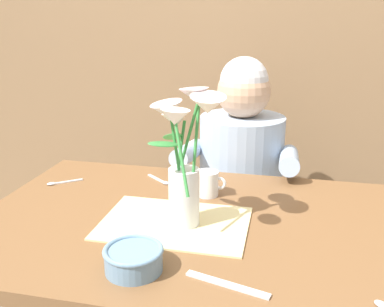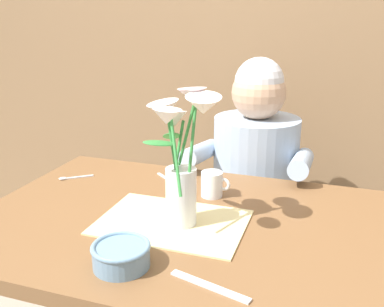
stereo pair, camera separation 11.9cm
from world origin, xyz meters
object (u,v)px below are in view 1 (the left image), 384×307
flower_vase (185,153)px  ceramic_bowl (134,258)px  coffee_cup (208,183)px  dinner_knife (227,284)px  seated_person (240,195)px

flower_vase → ceramic_bowl: 0.30m
coffee_cup → dinner_knife: bearing=-74.6°
flower_vase → dinner_knife: 0.35m
seated_person → coffee_cup: seated_person is taller
seated_person → ceramic_bowl: size_ratio=8.35×
seated_person → flower_vase: bearing=-97.5°
coffee_cup → seated_person: bearing=82.5°
flower_vase → ceramic_bowl: (-0.06, -0.23, -0.18)m
seated_person → ceramic_bowl: (-0.14, -0.88, 0.21)m
seated_person → flower_vase: seated_person is taller
dinner_knife → coffee_cup: (-0.13, 0.46, 0.04)m
seated_person → flower_vase: size_ratio=3.05×
dinner_knife → coffee_cup: 0.48m
ceramic_bowl → seated_person: bearing=80.8°
seated_person → coffee_cup: 0.49m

